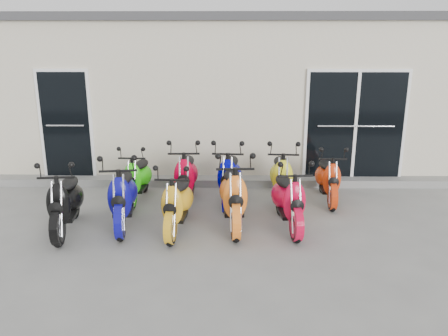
{
  "coord_description": "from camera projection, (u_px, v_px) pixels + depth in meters",
  "views": [
    {
      "loc": [
        0.09,
        -6.47,
        2.72
      ],
      "look_at": [
        0.0,
        0.6,
        0.75
      ],
      "focal_mm": 35.0,
      "sensor_mm": 36.0,
      "label": 1
    }
  ],
  "objects": [
    {
      "name": "scooter_back_red",
      "position": [
        186.0,
        170.0,
        7.74
      ],
      "size": [
        0.66,
        1.69,
        1.24
      ],
      "primitive_type": null,
      "rotation": [
        0.0,
        0.0,
        0.03
      ],
      "color": "#C10024",
      "rests_on": "ground"
    },
    {
      "name": "door_left",
      "position": [
        66.0,
        122.0,
        8.76
      ],
      "size": [
        1.07,
        0.08,
        2.22
      ],
      "primitive_type": "cube",
      "color": "black",
      "rests_on": "front_step"
    },
    {
      "name": "ground",
      "position": [
        224.0,
        223.0,
        6.97
      ],
      "size": [
        80.0,
        80.0,
        0.0
      ],
      "primitive_type": "plane",
      "color": "gray",
      "rests_on": "ground"
    },
    {
      "name": "front_step",
      "position": [
        225.0,
        181.0,
        8.89
      ],
      "size": [
        14.0,
        0.4,
        0.15
      ],
      "primitive_type": "cube",
      "color": "gray",
      "rests_on": "ground"
    },
    {
      "name": "scooter_front_black",
      "position": [
        65.0,
        194.0,
        6.53
      ],
      "size": [
        0.79,
        1.67,
        1.19
      ],
      "primitive_type": null,
      "rotation": [
        0.0,
        0.0,
        0.13
      ],
      "color": "black",
      "rests_on": "ground"
    },
    {
      "name": "scooter_back_green",
      "position": [
        138.0,
        172.0,
        7.86
      ],
      "size": [
        0.59,
        1.5,
        1.09
      ],
      "primitive_type": null,
      "rotation": [
        0.0,
        0.0,
        -0.04
      ],
      "color": "#2ADE10",
      "rests_on": "ground"
    },
    {
      "name": "scooter_front_orange_b",
      "position": [
        233.0,
        187.0,
        6.71
      ],
      "size": [
        0.72,
        1.76,
        1.28
      ],
      "primitive_type": null,
      "rotation": [
        0.0,
        0.0,
        0.05
      ],
      "color": "orange",
      "rests_on": "ground"
    },
    {
      "name": "scooter_front_orange_a",
      "position": [
        177.0,
        195.0,
        6.54
      ],
      "size": [
        0.68,
        1.58,
        1.14
      ],
      "primitive_type": null,
      "rotation": [
        0.0,
        0.0,
        -0.08
      ],
      "color": "gold",
      "rests_on": "ground"
    },
    {
      "name": "building",
      "position": [
        226.0,
        91.0,
        11.55
      ],
      "size": [
        14.0,
        6.0,
        3.2
      ],
      "primitive_type": "cube",
      "color": "beige",
      "rests_on": "ground"
    },
    {
      "name": "scooter_back_yellow",
      "position": [
        282.0,
        170.0,
        7.73
      ],
      "size": [
        0.7,
        1.68,
        1.22
      ],
      "primitive_type": null,
      "rotation": [
        0.0,
        0.0,
        -0.06
      ],
      "color": "yellow",
      "rests_on": "ground"
    },
    {
      "name": "scooter_back_blue",
      "position": [
        230.0,
        170.0,
        7.73
      ],
      "size": [
        0.74,
        1.71,
        1.23
      ],
      "primitive_type": null,
      "rotation": [
        0.0,
        0.0,
        -0.08
      ],
      "color": "#000093",
      "rests_on": "ground"
    },
    {
      "name": "scooter_back_extra",
      "position": [
        328.0,
        172.0,
        7.82
      ],
      "size": [
        0.59,
        1.5,
        1.09
      ],
      "primitive_type": null,
      "rotation": [
        0.0,
        0.0,
        -0.04
      ],
      "color": "red",
      "rests_on": "ground"
    },
    {
      "name": "scooter_front_red",
      "position": [
        289.0,
        192.0,
        6.65
      ],
      "size": [
        0.73,
        1.63,
        1.17
      ],
      "primitive_type": null,
      "rotation": [
        0.0,
        0.0,
        0.1
      ],
      "color": "red",
      "rests_on": "ground"
    },
    {
      "name": "door_right",
      "position": [
        355.0,
        123.0,
        8.69
      ],
      "size": [
        2.02,
        0.08,
        2.22
      ],
      "primitive_type": "cube",
      "color": "black",
      "rests_on": "front_step"
    },
    {
      "name": "roof_cap",
      "position": [
        226.0,
        24.0,
        11.1
      ],
      "size": [
        14.2,
        6.2,
        0.16
      ],
      "primitive_type": "cube",
      "color": "#3F3F42",
      "rests_on": "building"
    },
    {
      "name": "scooter_front_blue",
      "position": [
        122.0,
        188.0,
        6.73
      ],
      "size": [
        0.83,
        1.75,
        1.24
      ],
      "primitive_type": null,
      "rotation": [
        0.0,
        0.0,
        0.14
      ],
      "color": "#0C0B7E",
      "rests_on": "ground"
    }
  ]
}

